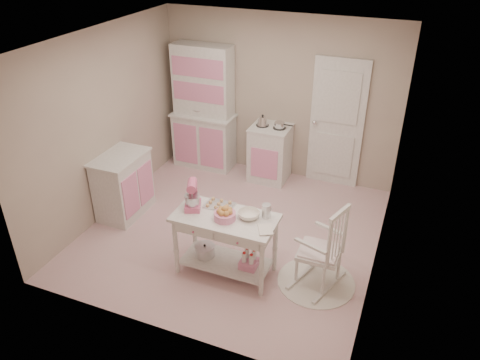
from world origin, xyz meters
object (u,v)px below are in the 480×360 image
(rocking_chair, at_px, (320,245))
(bread_basket, at_px, (225,216))
(hutch, at_px, (203,108))
(stove, at_px, (270,153))
(work_table, at_px, (226,244))
(stand_mixer, at_px, (192,196))
(base_cabinet, at_px, (123,185))

(rocking_chair, distance_m, bread_basket, 1.13)
(hutch, height_order, stove, hutch)
(hutch, xyz_separation_m, work_table, (1.47, -2.46, -0.64))
(stove, xyz_separation_m, stand_mixer, (-0.15, -2.39, 0.51))
(base_cabinet, xyz_separation_m, bread_basket, (1.89, -0.69, 0.39))
(stove, xyz_separation_m, work_table, (0.27, -2.41, -0.06))
(work_table, relative_size, stand_mixer, 3.53)
(hutch, distance_m, stand_mixer, 2.65)
(hutch, height_order, rocking_chair, hutch)
(stove, bearing_deg, work_table, -83.70)
(hutch, bearing_deg, rocking_chair, -41.46)
(stand_mixer, relative_size, bread_basket, 1.36)
(work_table, bearing_deg, rocking_chair, 11.07)
(rocking_chair, height_order, bread_basket, rocking_chair)
(stove, xyz_separation_m, base_cabinet, (-1.61, -1.76, 0.00))
(hutch, bearing_deg, bread_basket, -59.35)
(work_table, bearing_deg, hutch, 120.81)
(base_cabinet, bearing_deg, bread_basket, -20.17)
(bread_basket, bearing_deg, work_table, 111.80)
(rocking_chair, bearing_deg, base_cabinet, -169.78)
(hutch, bearing_deg, base_cabinet, -102.61)
(rocking_chair, distance_m, work_table, 1.11)
(rocking_chair, bearing_deg, stand_mixer, -154.14)
(stove, height_order, work_table, stove)
(base_cabinet, relative_size, stand_mixer, 2.71)
(rocking_chair, relative_size, stand_mixer, 3.24)
(stove, distance_m, work_table, 2.42)
(work_table, height_order, bread_basket, bread_basket)
(stove, bearing_deg, rocking_chair, -58.56)
(hutch, relative_size, work_table, 1.73)
(hutch, bearing_deg, stove, -2.39)
(bread_basket, bearing_deg, hutch, 120.65)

